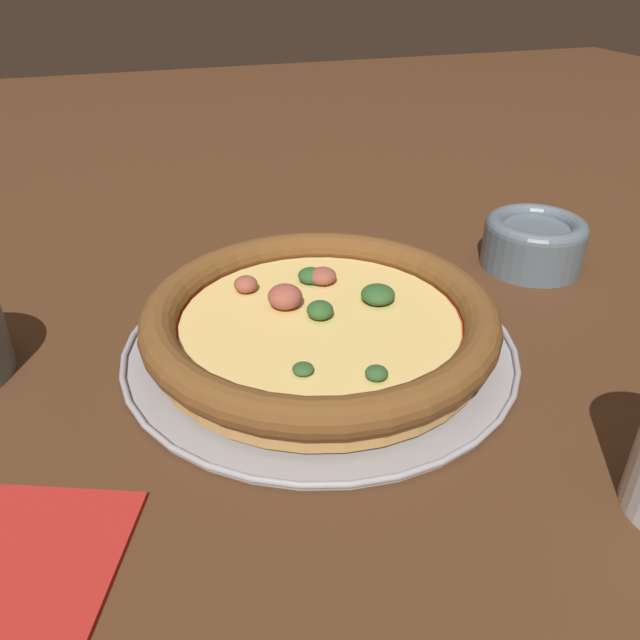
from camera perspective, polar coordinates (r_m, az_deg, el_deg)
ground_plane at (r=0.56m, az=0.00°, el=-2.56°), size 3.00×3.00×0.00m
pizza_tray at (r=0.56m, az=0.00°, el=-2.22°), size 0.35×0.35×0.01m
pizza at (r=0.55m, az=-0.01°, el=0.02°), size 0.31×0.31×0.05m
bowl_near at (r=0.74m, az=18.97°, el=6.85°), size 0.11×0.11×0.06m
napkin at (r=0.43m, az=-27.23°, el=-19.31°), size 0.17×0.17×0.01m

